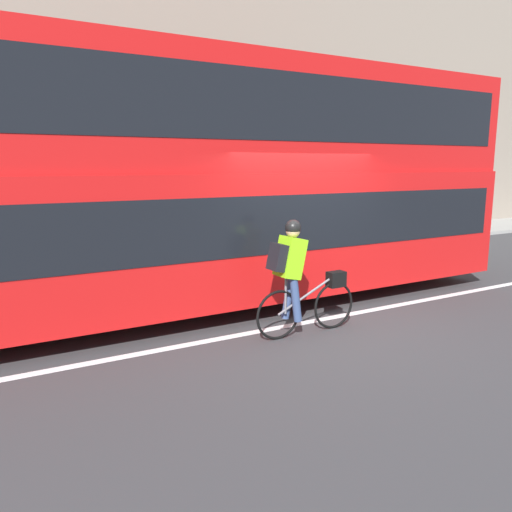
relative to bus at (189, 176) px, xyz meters
The scene contains 7 objects.
ground_plane 2.98m from the bus, 48.18° to the right, with size 80.00×80.00×0.00m, color #38383A.
road_center_line 2.95m from the bus, 47.38° to the right, with size 50.00×0.14×0.01m, color silver.
sidewalk_curb 5.06m from the bus, 72.70° to the left, with size 60.00×2.47×0.11m.
building_facade 6.46m from the bus, 76.67° to the left, with size 60.00×0.30×9.40m.
bus is the anchor object (origin of this frame).
cyclist_on_bike 2.41m from the bus, 67.74° to the right, with size 1.62×0.32×1.62m.
trash_bin 4.81m from the bus, 70.30° to the left, with size 0.58×0.58×0.94m.
Camera 1 is at (-4.34, -5.82, 2.34)m, focal length 35.00 mm.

